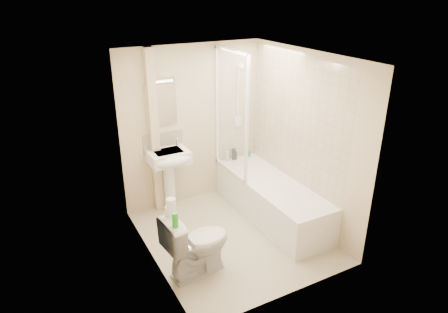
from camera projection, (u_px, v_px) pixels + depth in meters
floor at (233, 236)px, 5.41m from camera, size 2.50×2.50×0.00m
wall_back at (193, 126)px, 5.95m from camera, size 2.20×0.02×2.40m
wall_left at (148, 173)px, 4.46m from camera, size 0.02×2.50×2.40m
wall_right at (304, 140)px, 5.41m from camera, size 0.02×2.50×2.40m
ceiling at (235, 56)px, 4.46m from camera, size 2.20×2.50×0.02m
tile_back at (237, 105)px, 6.18m from camera, size 0.70×0.01×1.75m
tile_right at (296, 120)px, 5.48m from camera, size 0.01×2.10×1.75m
pipe_boxing at (154, 134)px, 5.63m from camera, size 0.12×0.12×2.40m
splashback at (163, 142)px, 5.80m from camera, size 0.60×0.02×0.30m
mirror at (161, 106)px, 5.59m from camera, size 0.46×0.01×0.60m
strip_light at (160, 80)px, 5.42m from camera, size 0.42×0.07×0.07m
bathtub at (271, 198)px, 5.78m from camera, size 0.70×2.10×0.55m
shower_screen at (231, 114)px, 5.66m from camera, size 0.04×0.92×1.80m
shower_fixture at (238, 98)px, 6.09m from camera, size 0.10×0.16×0.99m
pedestal_sink at (170, 164)px, 5.72m from camera, size 0.57×0.51×1.09m
bottle_white_a at (227, 156)px, 6.34m from camera, size 0.05×0.05×0.16m
bottle_black_b at (234, 154)px, 6.39m from camera, size 0.06×0.06×0.18m
bottle_blue at (236, 155)px, 6.41m from camera, size 0.05×0.05×0.13m
bottle_white_b at (246, 152)px, 6.49m from camera, size 0.05×0.05×0.16m
bottle_green at (249, 153)px, 6.52m from camera, size 0.05×0.05×0.10m
toilet at (197, 243)px, 4.59m from camera, size 0.62×0.88×0.79m
toilet_roll_lower at (170, 211)px, 4.37m from camera, size 0.11×0.11×0.11m
toilet_roll_upper at (171, 203)px, 4.32m from camera, size 0.11×0.11×0.10m
green_bottle at (175, 220)px, 4.16m from camera, size 0.07×0.07×0.17m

